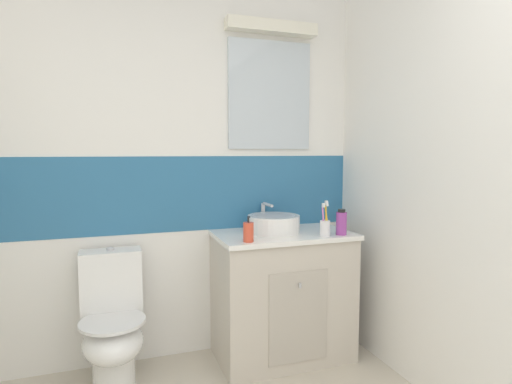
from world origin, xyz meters
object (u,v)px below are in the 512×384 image
soap_dispenser (248,232)px  mouthwash_bottle (341,223)px  toilet (113,324)px  toothbrush_cup (325,226)px  sink_basin (273,223)px

soap_dispenser → mouthwash_bottle: 0.63m
toilet → mouthwash_bottle: 1.53m
toilet → toothbrush_cup: toothbrush_cup is taller
mouthwash_bottle → toothbrush_cup: bearing=-178.9°
toilet → toothbrush_cup: size_ratio=3.53×
soap_dispenser → toothbrush_cup: bearing=0.2°
toilet → toothbrush_cup: bearing=-9.5°
sink_basin → toilet: bearing=-179.3°
toothbrush_cup → soap_dispenser: (-0.51, -0.00, -0.00)m
toilet → mouthwash_bottle: size_ratio=4.82×
soap_dispenser → mouthwash_bottle: mouthwash_bottle is taller
mouthwash_bottle → sink_basin: bearing=149.5°
sink_basin → mouthwash_bottle: bearing=-30.5°
sink_basin → soap_dispenser: 0.34m
sink_basin → toothbrush_cup: toothbrush_cup is taller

